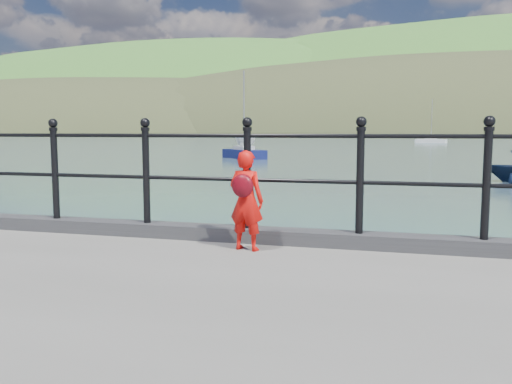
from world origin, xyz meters
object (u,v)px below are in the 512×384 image
(railing, at_px, (195,165))
(sailboat_port, at_px, (244,154))
(launch_white, at_px, (245,142))
(sailboat_deep, at_px, (431,141))
(child, at_px, (246,200))

(railing, relative_size, sailboat_port, 2.56)
(launch_white, relative_size, sailboat_deep, 0.58)
(sailboat_port, height_order, sailboat_deep, sailboat_deep)
(launch_white, bearing_deg, sailboat_deep, 63.99)
(sailboat_port, xyz_separation_m, sailboat_deep, (16.65, 59.87, 0.00))
(launch_white, bearing_deg, child, -70.54)
(sailboat_port, bearing_deg, sailboat_deep, 119.12)
(child, xyz_separation_m, launch_white, (-16.52, 55.55, -0.62))
(railing, xyz_separation_m, sailboat_deep, (6.50, 95.54, -1.48))
(railing, bearing_deg, sailboat_deep, 86.11)
(child, xyz_separation_m, sailboat_port, (-10.86, 36.10, -1.17))
(child, height_order, sailboat_deep, sailboat_deep)
(sailboat_deep, bearing_deg, sailboat_port, -88.28)
(child, distance_m, sailboat_deep, 96.15)
(railing, height_order, launch_white, railing)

